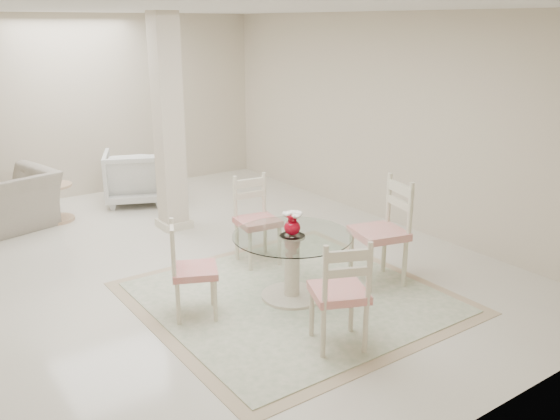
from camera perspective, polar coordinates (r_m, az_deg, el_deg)
ground at (r=6.61m, az=-9.19°, el=-5.47°), size 7.00×7.00×0.00m
room_shell at (r=6.13m, az=-10.04°, el=10.70°), size 6.02×7.02×2.71m
column at (r=7.57m, az=-10.69°, el=8.09°), size 0.30×0.30×2.70m
area_rug at (r=5.83m, az=1.15°, el=-8.40°), size 2.77×2.77×0.02m
dining_table at (r=5.70m, az=1.17°, el=-5.46°), size 1.13×1.13×0.65m
red_vase at (r=5.54m, az=1.23°, el=-1.23°), size 0.18×0.17×0.24m
dining_chair_east at (r=6.05m, az=10.17°, el=-1.29°), size 0.58×0.58×1.21m
dining_chair_north at (r=6.50m, az=-2.44°, el=-0.30°), size 0.48×0.48×1.08m
dining_chair_west at (r=5.34m, az=-8.94°, el=-5.10°), size 0.53×0.53×0.99m
dining_chair_south at (r=4.76m, az=5.96°, el=-7.34°), size 0.56×0.56×1.07m
recliner_taupe at (r=8.37m, az=-24.99°, el=0.77°), size 1.38×1.27×0.75m
armchair_white at (r=9.00m, az=-13.79°, el=3.14°), size 1.12×1.13×0.79m
side_table at (r=8.51m, az=-20.83°, el=0.54°), size 0.49×0.49×0.51m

